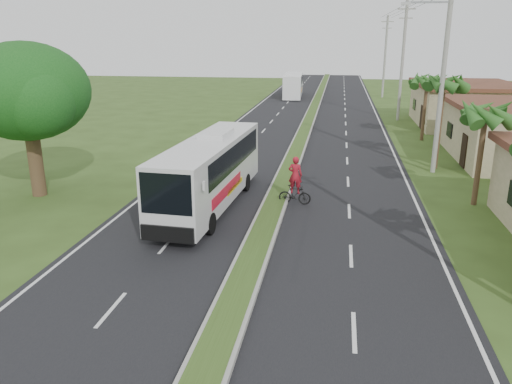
# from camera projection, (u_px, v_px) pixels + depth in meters

# --- Properties ---
(ground) EXTENTS (180.00, 180.00, 0.00)m
(ground) POSITION_uv_depth(u_px,v_px,m) (228.00, 321.00, 14.06)
(ground) COLOR #32471A
(ground) RESTS_ON ground
(road_asphalt) EXTENTS (14.00, 160.00, 0.02)m
(road_asphalt) POSITION_uv_depth(u_px,v_px,m) (293.00, 159.00, 32.91)
(road_asphalt) COLOR black
(road_asphalt) RESTS_ON ground
(median_strip) EXTENTS (1.20, 160.00, 0.18)m
(median_strip) POSITION_uv_depth(u_px,v_px,m) (293.00, 157.00, 32.88)
(median_strip) COLOR gray
(median_strip) RESTS_ON ground
(lane_edge_left) EXTENTS (0.12, 160.00, 0.01)m
(lane_edge_left) POSITION_uv_depth(u_px,v_px,m) (195.00, 155.00, 33.96)
(lane_edge_left) COLOR silver
(lane_edge_left) RESTS_ON ground
(lane_edge_right) EXTENTS (0.12, 160.00, 0.01)m
(lane_edge_right) POSITION_uv_depth(u_px,v_px,m) (398.00, 163.00, 31.87)
(lane_edge_right) COLOR silver
(lane_edge_right) RESTS_ON ground
(shop_far) EXTENTS (8.60, 11.60, 3.82)m
(shop_far) POSITION_uv_depth(u_px,v_px,m) (464.00, 104.00, 45.24)
(shop_far) COLOR tan
(shop_far) RESTS_ON ground
(palm_verge_b) EXTENTS (2.40, 2.40, 5.05)m
(palm_verge_b) POSITION_uv_depth(u_px,v_px,m) (486.00, 114.00, 22.62)
(palm_verge_b) COLOR #473321
(palm_verge_b) RESTS_ON ground
(palm_verge_c) EXTENTS (2.40, 2.40, 5.85)m
(palm_verge_c) POSITION_uv_depth(u_px,v_px,m) (444.00, 83.00, 29.09)
(palm_verge_c) COLOR #473321
(palm_verge_c) RESTS_ON ground
(palm_verge_d) EXTENTS (2.40, 2.40, 5.25)m
(palm_verge_d) POSITION_uv_depth(u_px,v_px,m) (427.00, 81.00, 37.66)
(palm_verge_d) COLOR #473321
(palm_verge_d) RESTS_ON ground
(shade_tree) EXTENTS (6.30, 6.00, 7.54)m
(shade_tree) POSITION_uv_depth(u_px,v_px,m) (25.00, 95.00, 23.91)
(shade_tree) COLOR #473321
(shade_tree) RESTS_ON ground
(utility_pole_b) EXTENTS (3.20, 0.28, 12.00)m
(utility_pole_b) POSITION_uv_depth(u_px,v_px,m) (444.00, 64.00, 27.86)
(utility_pole_b) COLOR gray
(utility_pole_b) RESTS_ON ground
(utility_pole_c) EXTENTS (1.60, 0.28, 11.00)m
(utility_pole_c) POSITION_uv_depth(u_px,v_px,m) (403.00, 60.00, 46.88)
(utility_pole_c) COLOR gray
(utility_pole_c) RESTS_ON ground
(utility_pole_d) EXTENTS (1.60, 0.28, 10.50)m
(utility_pole_d) POSITION_uv_depth(u_px,v_px,m) (385.00, 56.00, 65.81)
(utility_pole_d) COLOR gray
(utility_pole_d) RESTS_ON ground
(coach_bus_main) EXTENTS (2.77, 10.71, 3.43)m
(coach_bus_main) POSITION_uv_depth(u_px,v_px,m) (210.00, 168.00, 23.09)
(coach_bus_main) COLOR silver
(coach_bus_main) RESTS_ON ground
(coach_bus_far) EXTENTS (2.78, 10.54, 3.04)m
(coach_bus_far) POSITION_uv_depth(u_px,v_px,m) (293.00, 84.00, 67.31)
(coach_bus_far) COLOR white
(coach_bus_far) RESTS_ON ground
(motorcyclist) EXTENTS (1.57, 0.53, 2.35)m
(motorcyclist) POSITION_uv_depth(u_px,v_px,m) (295.00, 186.00, 23.67)
(motorcyclist) COLOR black
(motorcyclist) RESTS_ON ground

